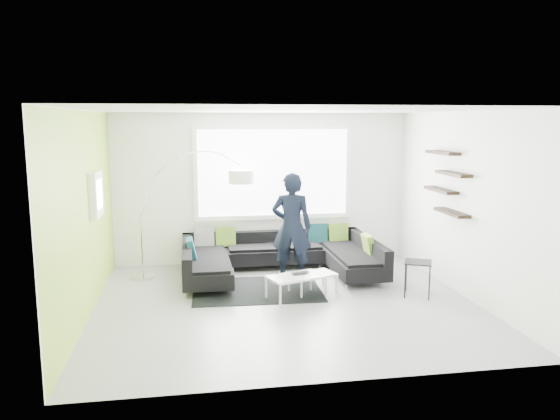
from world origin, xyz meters
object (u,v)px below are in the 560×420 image
at_px(coffee_table, 305,284).
at_px(person, 292,227).
at_px(arc_lamp, 140,216).
at_px(sectional_sofa, 280,258).
at_px(side_table, 418,279).
at_px(laptop, 301,274).

height_order(coffee_table, person, person).
relative_size(coffee_table, arc_lamp, 0.50).
bearing_deg(coffee_table, sectional_sofa, 80.51).
height_order(side_table, person, person).
height_order(arc_lamp, person, arc_lamp).
relative_size(coffee_table, side_table, 2.00).
distance_m(sectional_sofa, laptop, 1.18).
distance_m(side_table, laptop, 1.78).
height_order(sectional_sofa, arc_lamp, arc_lamp).
relative_size(sectional_sofa, person, 1.83).
distance_m(sectional_sofa, arc_lamp, 2.47).
distance_m(arc_lamp, person, 2.54).
relative_size(arc_lamp, person, 1.18).
xyz_separation_m(coffee_table, side_table, (1.69, -0.31, 0.09)).
height_order(side_table, laptop, side_table).
xyz_separation_m(coffee_table, arc_lamp, (-2.54, 1.33, 0.90)).
bearing_deg(laptop, person, 71.20).
xyz_separation_m(arc_lamp, side_table, (4.23, -1.64, -0.81)).
bearing_deg(person, sectional_sofa, -48.27).
height_order(arc_lamp, laptop, arc_lamp).
distance_m(sectional_sofa, side_table, 2.36).
bearing_deg(arc_lamp, side_table, -26.24).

